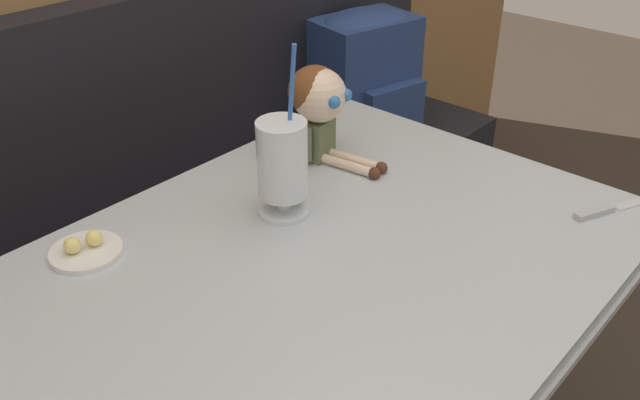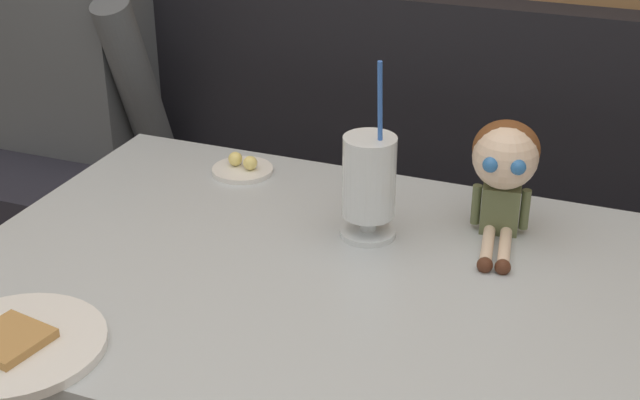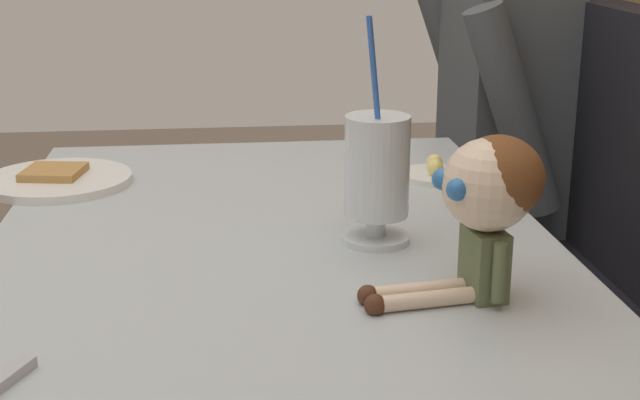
{
  "view_description": "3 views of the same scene",
  "coord_description": "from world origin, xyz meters",
  "px_view_note": "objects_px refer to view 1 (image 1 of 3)",
  "views": [
    {
      "loc": [
        -0.68,
        -0.42,
        1.4
      ],
      "look_at": [
        0.06,
        0.23,
        0.8
      ],
      "focal_mm": 38.06,
      "sensor_mm": 36.0,
      "label": 1
    },
    {
      "loc": [
        0.48,
        -0.96,
        1.47
      ],
      "look_at": [
        0.0,
        0.25,
        0.83
      ],
      "focal_mm": 50.38,
      "sensor_mm": 36.0,
      "label": 2
    },
    {
      "loc": [
        1.25,
        0.11,
        1.18
      ],
      "look_at": [
        -0.01,
        0.25,
        0.78
      ],
      "focal_mm": 51.07,
      "sensor_mm": 36.0,
      "label": 3
    }
  ],
  "objects_px": {
    "butter_knife": "(608,209)",
    "seated_doll": "(319,100)",
    "butter_saucer": "(85,250)",
    "backpack": "(366,74)",
    "milkshake_glass": "(282,164)"
  },
  "relations": [
    {
      "from": "seated_doll",
      "to": "butter_knife",
      "type": "bearing_deg",
      "value": -70.39
    },
    {
      "from": "milkshake_glass",
      "to": "butter_saucer",
      "type": "relative_size",
      "value": 2.63
    },
    {
      "from": "butter_knife",
      "to": "seated_doll",
      "type": "xyz_separation_m",
      "value": [
        -0.19,
        0.54,
        0.12
      ]
    },
    {
      "from": "butter_knife",
      "to": "backpack",
      "type": "xyz_separation_m",
      "value": [
        0.43,
        0.9,
        -0.09
      ]
    },
    {
      "from": "milkshake_glass",
      "to": "seated_doll",
      "type": "distance_m",
      "value": 0.23
    },
    {
      "from": "butter_knife",
      "to": "seated_doll",
      "type": "bearing_deg",
      "value": 109.61
    },
    {
      "from": "butter_saucer",
      "to": "seated_doll",
      "type": "bearing_deg",
      "value": -6.59
    },
    {
      "from": "butter_saucer",
      "to": "backpack",
      "type": "relative_size",
      "value": 0.3
    },
    {
      "from": "butter_knife",
      "to": "seated_doll",
      "type": "distance_m",
      "value": 0.58
    },
    {
      "from": "milkshake_glass",
      "to": "backpack",
      "type": "height_order",
      "value": "milkshake_glass"
    },
    {
      "from": "butter_knife",
      "to": "backpack",
      "type": "bearing_deg",
      "value": 64.43
    },
    {
      "from": "butter_saucer",
      "to": "seated_doll",
      "type": "relative_size",
      "value": 0.53
    },
    {
      "from": "butter_knife",
      "to": "butter_saucer",
      "type": "bearing_deg",
      "value": 139.88
    },
    {
      "from": "butter_saucer",
      "to": "seated_doll",
      "type": "height_order",
      "value": "seated_doll"
    },
    {
      "from": "butter_saucer",
      "to": "butter_knife",
      "type": "bearing_deg",
      "value": -40.12
    }
  ]
}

